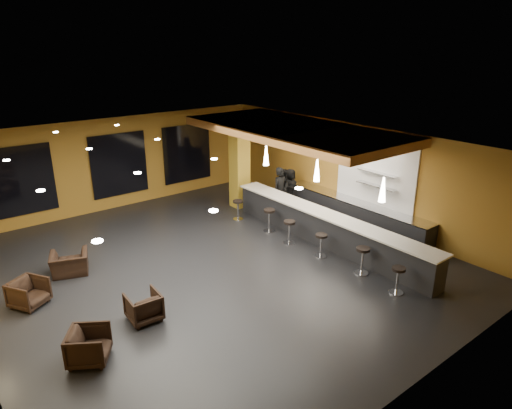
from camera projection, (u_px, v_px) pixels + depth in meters
floor at (213, 267)px, 13.34m from camera, size 12.00×13.00×0.10m
ceiling at (209, 146)px, 12.12m from camera, size 12.00×13.00×0.10m
wall_back at (118, 163)px, 17.56m from camera, size 12.00×0.10×3.50m
wall_front at (418, 312)px, 7.91m from camera, size 12.00×0.10×3.50m
wall_right at (353, 172)px, 16.27m from camera, size 0.10×13.00×3.50m
wood_soffit at (293, 130)px, 15.26m from camera, size 3.60×8.00×0.28m
window_left at (20, 181)px, 15.44m from camera, size 2.20×0.06×2.40m
window_center at (119, 165)px, 17.49m from camera, size 2.20×0.06×2.40m
window_right at (187, 153)px, 19.25m from camera, size 2.20×0.06×2.40m
tile_backsplash at (375, 172)px, 15.40m from camera, size 0.06×3.20×2.40m
bar_counter at (326, 230)px, 14.56m from camera, size 0.60×8.00×1.00m
bar_top at (326, 214)px, 14.38m from camera, size 0.78×8.10×0.05m
prep_counter at (354, 213)px, 16.12m from camera, size 0.70×6.00×0.86m
prep_top at (355, 201)px, 15.96m from camera, size 0.72×6.00×0.03m
wall_shelf_lower at (376, 186)px, 15.30m from camera, size 0.30×1.50×0.03m
wall_shelf_upper at (378, 173)px, 15.15m from camera, size 0.30×1.50×0.03m
column at (239, 163)px, 17.52m from camera, size 0.60×0.60×3.50m
pendant_0 at (383, 190)px, 12.45m from camera, size 0.20×0.20×0.70m
pendant_1 at (317, 170)px, 14.30m from camera, size 0.20×0.20×0.70m
pendant_2 at (266, 156)px, 16.14m from camera, size 0.20×0.20×0.70m
staff_a at (281, 191)px, 17.02m from camera, size 0.66×0.44×1.80m
staff_b at (284, 190)px, 17.26m from camera, size 0.89×0.74×1.67m
staff_c at (290, 187)px, 17.94m from camera, size 0.84×0.67×1.49m
armchair_a at (89, 346)px, 9.24m from camera, size 1.09×1.08×0.72m
armchair_b at (144, 307)px, 10.63m from camera, size 0.78×0.80×0.69m
armchair_c at (29, 293)px, 11.19m from camera, size 1.04×1.05×0.70m
armchair_d at (70, 263)px, 12.74m from camera, size 1.22×1.15×0.64m
bar_stool_0 at (398, 277)px, 11.71m from camera, size 0.37×0.37×0.74m
bar_stool_1 at (363, 257)px, 12.68m from camera, size 0.40×0.40×0.79m
bar_stool_2 at (321, 242)px, 13.71m from camera, size 0.37×0.37×0.73m
bar_stool_3 at (289, 229)px, 14.61m from camera, size 0.39×0.39×0.77m
bar_stool_4 at (269, 217)px, 15.52m from camera, size 0.41×0.41×0.80m
bar_stool_5 at (238, 207)px, 16.57m from camera, size 0.38×0.38×0.74m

